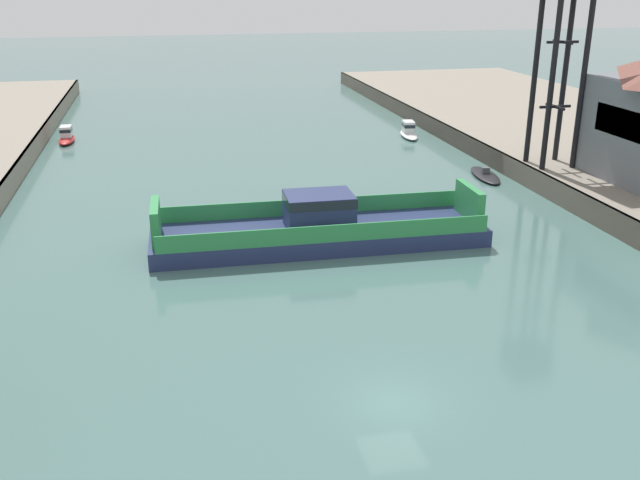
{
  "coord_description": "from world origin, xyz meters",
  "views": [
    {
      "loc": [
        -8.33,
        -23.39,
        16.3
      ],
      "look_at": [
        0.0,
        13.88,
        2.0
      ],
      "focal_mm": 39.45,
      "sensor_mm": 36.0,
      "label": 1
    }
  ],
  "objects_px": {
    "moored_boat_near_right": "(485,175)",
    "moored_boat_mid_left": "(66,136)",
    "chain_ferry": "(319,228)",
    "moored_boat_near_left": "(409,131)"
  },
  "relations": [
    {
      "from": "moored_boat_mid_left",
      "to": "chain_ferry",
      "type": "bearing_deg",
      "value": -61.16
    },
    {
      "from": "moored_boat_near_left",
      "to": "moored_boat_near_right",
      "type": "distance_m",
      "value": 17.23
    },
    {
      "from": "moored_boat_mid_left",
      "to": "moored_boat_near_right",
      "type": "bearing_deg",
      "value": -31.3
    },
    {
      "from": "chain_ferry",
      "to": "moored_boat_near_left",
      "type": "relative_size",
      "value": 4.01
    },
    {
      "from": "moored_boat_near_left",
      "to": "moored_boat_mid_left",
      "type": "distance_m",
      "value": 36.5
    },
    {
      "from": "moored_boat_near_right",
      "to": "moored_boat_mid_left",
      "type": "height_order",
      "value": "moored_boat_mid_left"
    },
    {
      "from": "moored_boat_near_right",
      "to": "moored_boat_near_left",
      "type": "bearing_deg",
      "value": 93.34
    },
    {
      "from": "chain_ferry",
      "to": "moored_boat_mid_left",
      "type": "distance_m",
      "value": 40.31
    },
    {
      "from": "moored_boat_near_right",
      "to": "chain_ferry",
      "type": "bearing_deg",
      "value": -144.19
    },
    {
      "from": "chain_ferry",
      "to": "moored_boat_near_right",
      "type": "bearing_deg",
      "value": 35.81
    }
  ]
}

